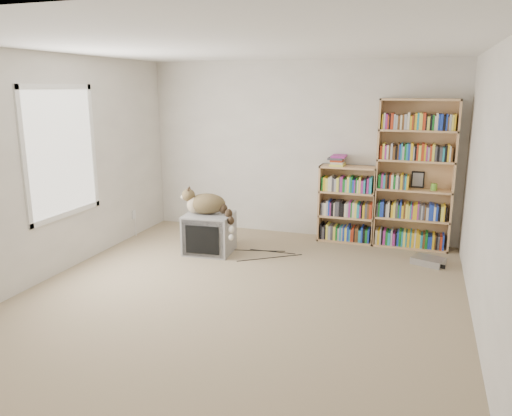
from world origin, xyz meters
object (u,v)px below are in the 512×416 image
(bookcase_short, at_px, (347,207))
(dvd_player, at_px, (428,261))
(cat, at_px, (210,207))
(bookcase_tall, at_px, (414,179))
(crt_tv, at_px, (209,233))

(bookcase_short, height_order, dvd_player, bookcase_short)
(cat, height_order, bookcase_tall, bookcase_tall)
(crt_tv, distance_m, bookcase_tall, 2.81)
(crt_tv, distance_m, bookcase_short, 1.98)
(crt_tv, relative_size, cat, 0.80)
(cat, xyz_separation_m, dvd_player, (2.72, 0.44, -0.58))
(bookcase_tall, distance_m, bookcase_short, 0.98)
(crt_tv, bearing_deg, dvd_player, 3.90)
(crt_tv, relative_size, bookcase_short, 0.60)
(cat, height_order, dvd_player, cat)
(cat, relative_size, bookcase_short, 0.75)
(cat, distance_m, bookcase_tall, 2.73)
(bookcase_short, bearing_deg, cat, -145.48)
(bookcase_short, bearing_deg, bookcase_tall, 0.13)
(bookcase_tall, bearing_deg, bookcase_short, -179.87)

